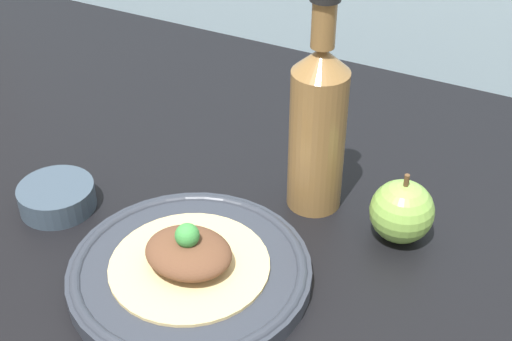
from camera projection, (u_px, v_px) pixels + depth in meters
The scene contains 6 objects.
ground_plane at pixel (224, 265), 83.25cm from camera, with size 180.00×110.00×4.00cm, color black.
plate at pixel (190, 271), 77.85cm from camera, with size 26.72×26.72×2.27cm.
plated_food at pixel (189, 256), 76.53cm from camera, with size 17.57×17.57×5.80cm.
cider_bottle at pixel (318, 125), 83.27cm from camera, with size 6.77×6.77×27.91cm.
apple at pixel (402, 211), 82.26cm from camera, with size 7.52×7.52×8.96cm.
dipping_bowl at pixel (57, 197), 88.07cm from camera, with size 9.40×9.40×3.15cm.
Camera 1 is at (31.18, -52.91, 55.42)cm, focal length 50.00 mm.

